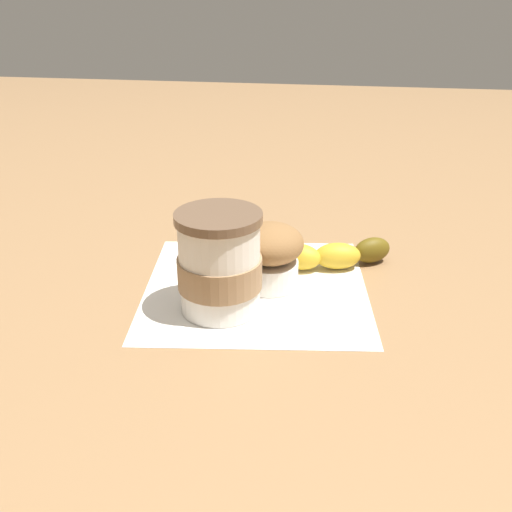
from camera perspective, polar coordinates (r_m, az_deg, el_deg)
name	(u,v)px	position (r m, az deg, el deg)	size (l,w,h in m)	color
ground_plane	(256,288)	(0.74, 0.00, -3.04)	(3.00, 3.00, 0.00)	#936D47
paper_napkin	(256,287)	(0.74, 0.00, -2.99)	(0.27, 0.27, 0.00)	white
coffee_cup	(220,264)	(0.67, -3.49, -0.78)	(0.10, 0.10, 0.12)	silver
muffin	(270,253)	(0.72, 1.39, 0.26)	(0.08, 0.08, 0.08)	white
banana	(317,254)	(0.78, 5.85, 0.20)	(0.08, 0.20, 0.03)	gold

